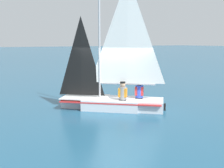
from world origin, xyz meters
TOP-DOWN VIEW (x-y plane):
  - ground_plane at (0.00, 0.00)m, footprint 260.00×260.00m
  - sailboat_main at (0.03, -0.03)m, footprint 4.03×3.75m
  - sailor_helm at (0.20, -0.50)m, footprint 0.43×0.42m
  - sailor_crew at (0.99, -0.54)m, footprint 0.43×0.42m
  - buoy_marker at (0.69, 5.43)m, footprint 0.45×0.45m

SIDE VIEW (x-z plane):
  - ground_plane at x=0.00m, z-range 0.00..0.00m
  - buoy_marker at x=0.69m, z-range -0.39..0.73m
  - sailor_crew at x=0.99m, z-range 0.04..1.20m
  - sailor_helm at x=0.20m, z-range 0.05..1.21m
  - sailboat_main at x=0.03m, z-range -1.90..3.50m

